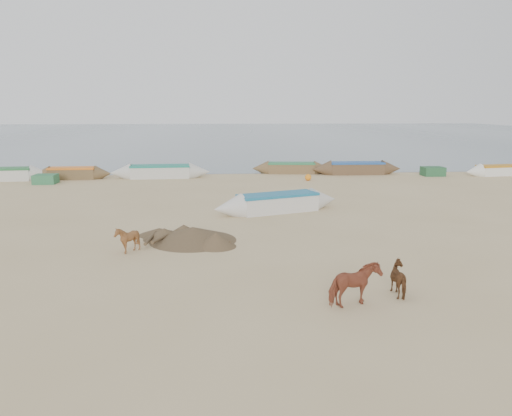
{
  "coord_description": "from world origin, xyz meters",
  "views": [
    {
      "loc": [
        -1.36,
        -15.12,
        4.86
      ],
      "look_at": [
        0.0,
        4.0,
        1.0
      ],
      "focal_mm": 35.0,
      "sensor_mm": 36.0,
      "label": 1
    }
  ],
  "objects_px": {
    "calf_right": "(402,279)",
    "near_canoe": "(278,203)",
    "cow_adult": "(354,285)",
    "calf_front": "(127,239)"
  },
  "relations": [
    {
      "from": "near_canoe",
      "to": "calf_front",
      "type": "bearing_deg",
      "value": -153.06
    },
    {
      "from": "calf_right",
      "to": "near_canoe",
      "type": "bearing_deg",
      "value": -15.53
    },
    {
      "from": "cow_adult",
      "to": "calf_right",
      "type": "relative_size",
      "value": 1.49
    },
    {
      "from": "cow_adult",
      "to": "near_canoe",
      "type": "xyz_separation_m",
      "value": [
        -0.58,
        11.58,
        -0.12
      ]
    },
    {
      "from": "cow_adult",
      "to": "calf_front",
      "type": "height_order",
      "value": "cow_adult"
    },
    {
      "from": "calf_right",
      "to": "near_canoe",
      "type": "distance_m",
      "value": 11.12
    },
    {
      "from": "cow_adult",
      "to": "near_canoe",
      "type": "distance_m",
      "value": 11.6
    },
    {
      "from": "near_canoe",
      "to": "cow_adult",
      "type": "bearing_deg",
      "value": -107.79
    },
    {
      "from": "cow_adult",
      "to": "calf_right",
      "type": "distance_m",
      "value": 1.61
    },
    {
      "from": "calf_front",
      "to": "calf_right",
      "type": "height_order",
      "value": "calf_front"
    }
  ]
}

